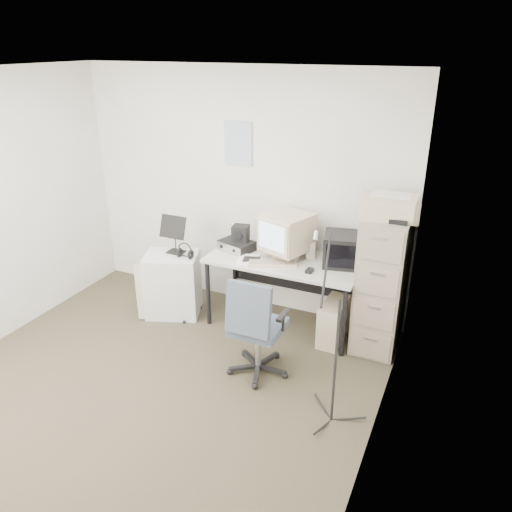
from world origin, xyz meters
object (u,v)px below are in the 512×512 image
at_px(filing_cabinet, 382,283).
at_px(side_cart, 173,284).
at_px(desk, 284,293).
at_px(office_chair, 258,325).

distance_m(filing_cabinet, side_cart, 2.15).
height_order(desk, office_chair, office_chair).
xyz_separation_m(desk, office_chair, (0.09, -0.83, 0.11)).
bearing_deg(filing_cabinet, side_cart, -172.54).
xyz_separation_m(filing_cabinet, office_chair, (-0.86, -0.86, -0.18)).
bearing_deg(office_chair, side_cart, 155.19).
bearing_deg(desk, filing_cabinet, 1.81).
height_order(office_chair, side_cart, office_chair).
bearing_deg(office_chair, filing_cabinet, 45.54).
bearing_deg(filing_cabinet, desk, -178.19).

